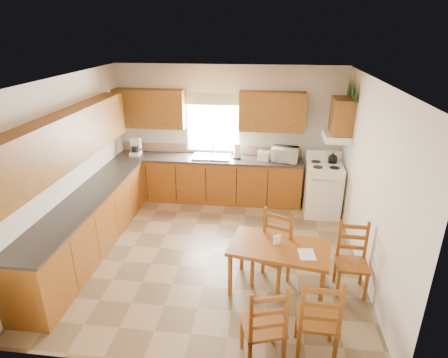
# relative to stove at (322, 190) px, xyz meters

# --- Properties ---
(floor) EXTENTS (4.50, 4.50, 0.00)m
(floor) POSITION_rel_stove_xyz_m (-1.88, -1.59, -0.49)
(floor) COLOR olive
(floor) RESTS_ON ground
(ceiling) EXTENTS (4.50, 4.50, 0.00)m
(ceiling) POSITION_rel_stove_xyz_m (-1.88, -1.59, 2.21)
(ceiling) COLOR brown
(ceiling) RESTS_ON floor
(wall_left) EXTENTS (4.50, 4.50, 0.00)m
(wall_left) POSITION_rel_stove_xyz_m (-4.13, -1.59, 0.86)
(wall_left) COLOR silver
(wall_left) RESTS_ON floor
(wall_right) EXTENTS (4.50, 4.50, 0.00)m
(wall_right) POSITION_rel_stove_xyz_m (0.37, -1.59, 0.86)
(wall_right) COLOR silver
(wall_right) RESTS_ON floor
(wall_back) EXTENTS (4.50, 4.50, 0.00)m
(wall_back) POSITION_rel_stove_xyz_m (-1.88, 0.66, 0.86)
(wall_back) COLOR silver
(wall_back) RESTS_ON floor
(wall_front) EXTENTS (4.50, 4.50, 0.00)m
(wall_front) POSITION_rel_stove_xyz_m (-1.88, -3.84, 0.86)
(wall_front) COLOR silver
(wall_front) RESTS_ON floor
(lower_cab_back) EXTENTS (3.75, 0.60, 0.88)m
(lower_cab_back) POSITION_rel_stove_xyz_m (-2.25, 0.36, -0.05)
(lower_cab_back) COLOR brown
(lower_cab_back) RESTS_ON floor
(lower_cab_left) EXTENTS (0.60, 3.60, 0.88)m
(lower_cab_left) POSITION_rel_stove_xyz_m (-3.83, -1.74, -0.05)
(lower_cab_left) COLOR brown
(lower_cab_left) RESTS_ON floor
(counter_back) EXTENTS (3.75, 0.63, 0.04)m
(counter_back) POSITION_rel_stove_xyz_m (-2.25, 0.36, 0.41)
(counter_back) COLOR #36302B
(counter_back) RESTS_ON lower_cab_back
(counter_left) EXTENTS (0.63, 3.60, 0.04)m
(counter_left) POSITION_rel_stove_xyz_m (-3.83, -1.74, 0.41)
(counter_left) COLOR #36302B
(counter_left) RESTS_ON lower_cab_left
(backsplash) EXTENTS (3.75, 0.01, 0.18)m
(backsplash) POSITION_rel_stove_xyz_m (-2.25, 0.65, 0.52)
(backsplash) COLOR #9F7E65
(backsplash) RESTS_ON counter_back
(upper_cab_back_left) EXTENTS (1.41, 0.33, 0.75)m
(upper_cab_back_left) POSITION_rel_stove_xyz_m (-3.43, 0.49, 1.37)
(upper_cab_back_left) COLOR brown
(upper_cab_back_left) RESTS_ON wall_back
(upper_cab_back_right) EXTENTS (1.25, 0.33, 0.75)m
(upper_cab_back_right) POSITION_rel_stove_xyz_m (-1.02, 0.49, 1.37)
(upper_cab_back_right) COLOR brown
(upper_cab_back_right) RESTS_ON wall_back
(upper_cab_left) EXTENTS (0.33, 3.60, 0.75)m
(upper_cab_left) POSITION_rel_stove_xyz_m (-3.96, -1.74, 1.37)
(upper_cab_left) COLOR brown
(upper_cab_left) RESTS_ON wall_left
(upper_cab_stove) EXTENTS (0.33, 0.62, 0.62)m
(upper_cab_stove) POSITION_rel_stove_xyz_m (0.20, 0.06, 1.41)
(upper_cab_stove) COLOR brown
(upper_cab_stove) RESTS_ON wall_right
(range_hood) EXTENTS (0.44, 0.62, 0.12)m
(range_hood) POSITION_rel_stove_xyz_m (0.15, 0.06, 1.03)
(range_hood) COLOR white
(range_hood) RESTS_ON wall_right
(window_frame) EXTENTS (1.13, 0.02, 1.18)m
(window_frame) POSITION_rel_stove_xyz_m (-2.18, 0.63, 1.06)
(window_frame) COLOR white
(window_frame) RESTS_ON wall_back
(window_pane) EXTENTS (1.05, 0.01, 1.10)m
(window_pane) POSITION_rel_stove_xyz_m (-2.18, 0.62, 1.06)
(window_pane) COLOR white
(window_pane) RESTS_ON wall_back
(window_valance) EXTENTS (1.19, 0.01, 0.24)m
(window_valance) POSITION_rel_stove_xyz_m (-2.18, 0.60, 1.56)
(window_valance) COLOR #567844
(window_valance) RESTS_ON wall_back
(sink_basin) EXTENTS (0.75, 0.45, 0.04)m
(sink_basin) POSITION_rel_stove_xyz_m (-2.18, 0.36, 0.45)
(sink_basin) COLOR silver
(sink_basin) RESTS_ON counter_back
(pine_decal_a) EXTENTS (0.22, 0.22, 0.36)m
(pine_decal_a) POSITION_rel_stove_xyz_m (0.33, -0.26, 1.89)
(pine_decal_a) COLOR #1A451B
(pine_decal_a) RESTS_ON wall_right
(pine_decal_b) EXTENTS (0.22, 0.22, 0.36)m
(pine_decal_b) POSITION_rel_stove_xyz_m (0.33, 0.06, 1.93)
(pine_decal_b) COLOR #1A451B
(pine_decal_b) RESTS_ON wall_right
(pine_decal_c) EXTENTS (0.22, 0.22, 0.36)m
(pine_decal_c) POSITION_rel_stove_xyz_m (0.33, 0.38, 1.89)
(pine_decal_c) COLOR #1A451B
(pine_decal_c) RESTS_ON wall_right
(stove) EXTENTS (0.67, 0.69, 0.97)m
(stove) POSITION_rel_stove_xyz_m (0.00, 0.00, 0.00)
(stove) COLOR white
(stove) RESTS_ON floor
(coffeemaker) EXTENTS (0.25, 0.27, 0.32)m
(coffeemaker) POSITION_rel_stove_xyz_m (-3.74, 0.34, 0.59)
(coffeemaker) COLOR white
(coffeemaker) RESTS_ON counter_back
(paper_towel) EXTENTS (0.16, 0.16, 0.31)m
(paper_towel) POSITION_rel_stove_xyz_m (-1.67, 0.40, 0.59)
(paper_towel) COLOR white
(paper_towel) RESTS_ON counter_back
(toaster) EXTENTS (0.27, 0.22, 0.19)m
(toaster) POSITION_rel_stove_xyz_m (-1.13, 0.33, 0.53)
(toaster) COLOR white
(toaster) RESTS_ON counter_back
(microwave) EXTENTS (0.52, 0.41, 0.28)m
(microwave) POSITION_rel_stove_xyz_m (-0.73, 0.32, 0.57)
(microwave) COLOR white
(microwave) RESTS_ON counter_back
(dining_table) EXTENTS (1.40, 0.96, 0.69)m
(dining_table) POSITION_rel_stove_xyz_m (-0.86, -2.41, -0.14)
(dining_table) COLOR brown
(dining_table) RESTS_ON floor
(chair_near_left) EXTENTS (0.53, 0.51, 1.01)m
(chair_near_left) POSITION_rel_stove_xyz_m (-1.04, -3.58, 0.02)
(chair_near_left) COLOR brown
(chair_near_left) RESTS_ON floor
(chair_near_right) EXTENTS (0.45, 0.43, 1.04)m
(chair_near_right) POSITION_rel_stove_xyz_m (-0.47, -3.42, 0.04)
(chair_near_right) COLOR brown
(chair_near_right) RESTS_ON floor
(chair_far_left) EXTENTS (0.58, 0.57, 1.06)m
(chair_far_left) POSITION_rel_stove_xyz_m (-0.96, -2.29, 0.04)
(chair_far_left) COLOR brown
(chair_far_left) RESTS_ON floor
(chair_far_right) EXTENTS (0.43, 0.41, 0.98)m
(chair_far_right) POSITION_rel_stove_xyz_m (0.11, -2.32, 0.00)
(chair_far_right) COLOR brown
(chair_far_right) RESTS_ON floor
(table_paper) EXTENTS (0.22, 0.28, 0.00)m
(table_paper) POSITION_rel_stove_xyz_m (-0.52, -2.56, 0.21)
(table_paper) COLOR white
(table_paper) RESTS_ON dining_table
(table_card) EXTENTS (0.10, 0.06, 0.13)m
(table_card) POSITION_rel_stove_xyz_m (-0.90, -2.36, 0.27)
(table_card) COLOR white
(table_card) RESTS_ON dining_table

